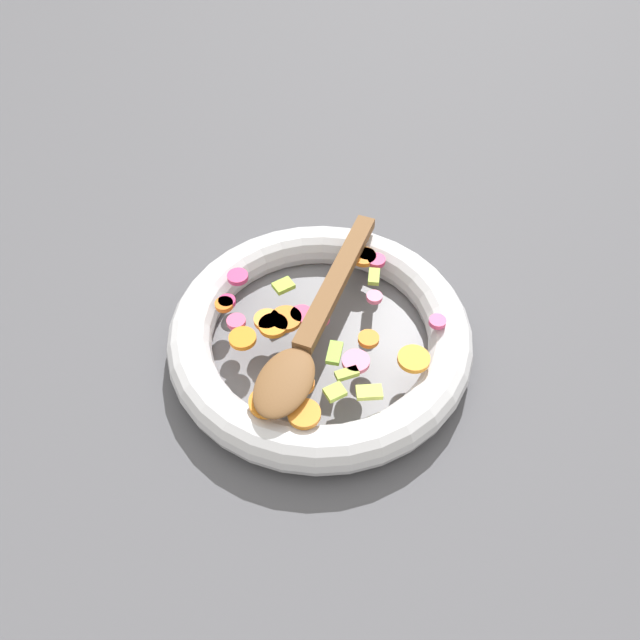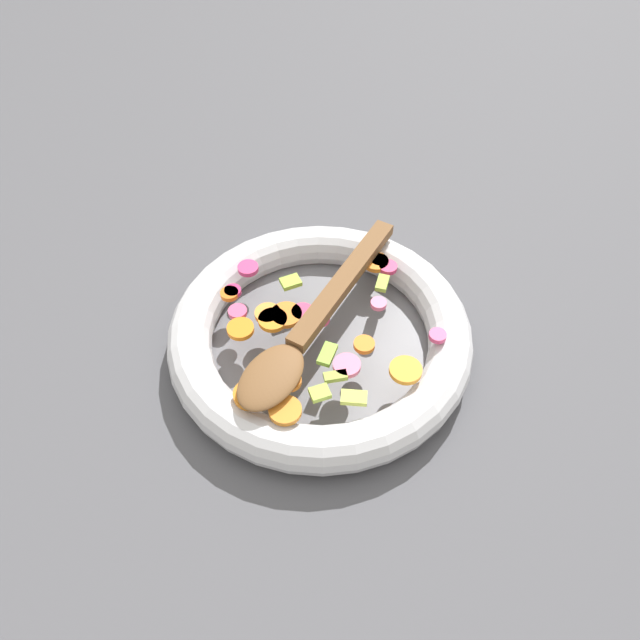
% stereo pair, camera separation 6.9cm
% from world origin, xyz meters
% --- Properties ---
extents(ground_plane, '(4.00, 4.00, 0.00)m').
position_xyz_m(ground_plane, '(0.00, 0.00, 0.00)').
color(ground_plane, '#4C4C51').
extents(skillet, '(0.35, 0.35, 0.05)m').
position_xyz_m(skillet, '(0.00, 0.00, 0.02)').
color(skillet, slate).
rests_on(skillet, ground_plane).
extents(chopped_vegetables, '(0.25, 0.24, 0.01)m').
position_xyz_m(chopped_vegetables, '(0.02, 0.01, 0.05)').
color(chopped_vegetables, orange).
rests_on(chopped_vegetables, skillet).
extents(wooden_spoon, '(0.27, 0.21, 0.01)m').
position_xyz_m(wooden_spoon, '(0.02, 0.01, 0.06)').
color(wooden_spoon, brown).
rests_on(wooden_spoon, chopped_vegetables).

